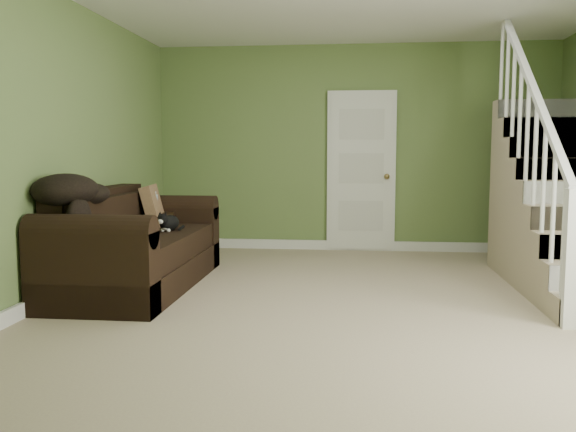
% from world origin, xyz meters
% --- Properties ---
extents(floor, '(5.00, 5.50, 0.01)m').
position_xyz_m(floor, '(0.00, 0.00, 0.00)').
color(floor, tan).
rests_on(floor, ground).
extents(wall_back, '(5.00, 0.04, 2.60)m').
position_xyz_m(wall_back, '(0.00, 2.75, 1.30)').
color(wall_back, olive).
rests_on(wall_back, floor).
extents(wall_front, '(5.00, 0.04, 2.60)m').
position_xyz_m(wall_front, '(0.00, -2.75, 1.30)').
color(wall_front, olive).
rests_on(wall_front, floor).
extents(wall_left, '(0.04, 5.50, 2.60)m').
position_xyz_m(wall_left, '(-2.50, 0.00, 1.30)').
color(wall_left, olive).
rests_on(wall_left, floor).
extents(baseboard_back, '(5.00, 0.04, 0.12)m').
position_xyz_m(baseboard_back, '(0.00, 2.72, 0.06)').
color(baseboard_back, white).
rests_on(baseboard_back, floor).
extents(baseboard_left, '(0.04, 5.50, 0.12)m').
position_xyz_m(baseboard_left, '(-2.47, 0.00, 0.06)').
color(baseboard_left, white).
rests_on(baseboard_left, floor).
extents(door, '(0.86, 0.12, 2.02)m').
position_xyz_m(door, '(0.10, 2.71, 1.01)').
color(door, white).
rests_on(door, floor).
extents(staircase, '(1.00, 2.51, 2.82)m').
position_xyz_m(staircase, '(1.99, 0.97, 0.64)').
color(staircase, tan).
rests_on(staircase, floor).
extents(sofa, '(1.00, 2.32, 0.92)m').
position_xyz_m(sofa, '(-2.02, 0.36, 0.35)').
color(sofa, black).
rests_on(sofa, floor).
extents(side_table, '(0.63, 0.63, 0.85)m').
position_xyz_m(side_table, '(-2.12, 1.07, 0.32)').
color(side_table, black).
rests_on(side_table, floor).
extents(cat, '(0.20, 0.42, 0.20)m').
position_xyz_m(cat, '(-1.76, 0.61, 0.57)').
color(cat, black).
rests_on(cat, sofa).
extents(banana, '(0.07, 0.22, 0.06)m').
position_xyz_m(banana, '(-1.81, -0.05, 0.53)').
color(banana, gold).
rests_on(banana, sofa).
extents(throw_pillow, '(0.27, 0.46, 0.45)m').
position_xyz_m(throw_pillow, '(-2.05, 1.01, 0.70)').
color(throw_pillow, '#4A331D').
rests_on(throw_pillow, sofa).
extents(throw_blanket, '(0.68, 0.77, 0.27)m').
position_xyz_m(throw_blanket, '(-2.31, -0.36, 0.95)').
color(throw_blanket, black).
rests_on(throw_blanket, sofa).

